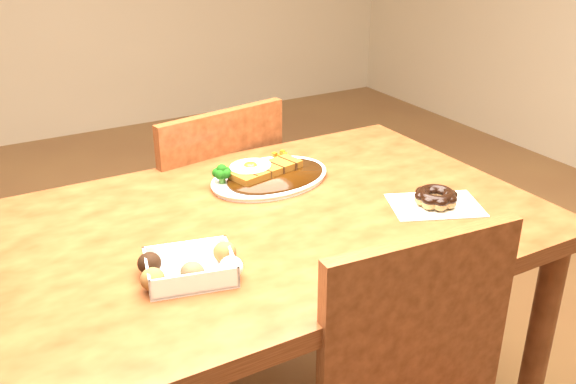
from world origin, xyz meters
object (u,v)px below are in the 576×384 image
chair_far (204,224)px  donut_box (190,266)px  pon_de_ring (436,198)px  table (272,255)px  katsu_curry_plate (267,175)px

chair_far → donut_box: size_ratio=4.42×
pon_de_ring → table: bearing=158.8°
pon_de_ring → katsu_curry_plate: bearing=129.9°
donut_box → pon_de_ring: (0.60, 0.01, -0.00)m
donut_box → pon_de_ring: size_ratio=0.81×
table → pon_de_ring: (0.35, -0.14, 0.12)m
donut_box → table: bearing=30.1°
chair_far → donut_box: 0.80m
donut_box → pon_de_ring: 0.60m
chair_far → donut_box: (-0.30, -0.68, 0.29)m
table → pon_de_ring: pon_de_ring is taller
chair_far → table: bearing=75.1°
table → chair_far: (0.05, 0.54, -0.17)m
katsu_curry_plate → table: bearing=-115.6°
table → donut_box: 0.31m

